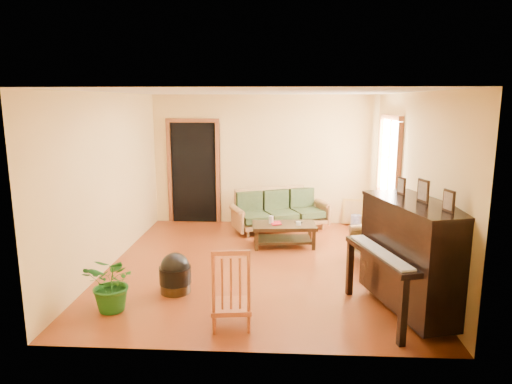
# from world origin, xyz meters

# --- Properties ---
(floor) EXTENTS (5.00, 5.00, 0.00)m
(floor) POSITION_xyz_m (0.00, 0.00, 0.00)
(floor) COLOR #61240C
(floor) RESTS_ON ground
(doorway) EXTENTS (1.08, 0.16, 2.05)m
(doorway) POSITION_xyz_m (-1.45, 2.48, 1.02)
(doorway) COLOR black
(doorway) RESTS_ON floor
(window) EXTENTS (0.12, 1.36, 1.46)m
(window) POSITION_xyz_m (2.21, 1.30, 1.50)
(window) COLOR white
(window) RESTS_ON right_wall
(sofa) EXTENTS (2.01, 1.44, 0.80)m
(sofa) POSITION_xyz_m (0.34, 1.97, 0.40)
(sofa) COLOR olive
(sofa) RESTS_ON floor
(coffee_table) EXTENTS (1.13, 0.68, 0.39)m
(coffee_table) POSITION_xyz_m (0.40, 0.94, 0.20)
(coffee_table) COLOR black
(coffee_table) RESTS_ON floor
(armchair) EXTENTS (0.98, 1.01, 0.81)m
(armchair) POSITION_xyz_m (1.85, 0.13, 0.40)
(armchair) COLOR olive
(armchair) RESTS_ON floor
(piano) EXTENTS (1.28, 1.71, 1.35)m
(piano) POSITION_xyz_m (1.90, -1.51, 0.67)
(piano) COLOR black
(piano) RESTS_ON floor
(footstool) EXTENTS (0.51, 0.51, 0.40)m
(footstool) POSITION_xyz_m (-1.03, -1.09, 0.20)
(footstool) COLOR black
(footstool) RESTS_ON floor
(red_chair) EXTENTS (0.49, 0.53, 0.94)m
(red_chair) POSITION_xyz_m (-0.20, -1.95, 0.47)
(red_chair) COLOR brown
(red_chair) RESTS_ON floor
(leaning_frame) EXTENTS (0.42, 0.17, 0.55)m
(leaning_frame) POSITION_xyz_m (1.80, 2.42, 0.27)
(leaning_frame) COLOR gold
(leaning_frame) RESTS_ON floor
(ceramic_crock) EXTENTS (0.22, 0.22, 0.26)m
(ceramic_crock) POSITION_xyz_m (1.83, 2.19, 0.13)
(ceramic_crock) COLOR #35439F
(ceramic_crock) RESTS_ON floor
(potted_plant) EXTENTS (0.74, 0.68, 0.70)m
(potted_plant) POSITION_xyz_m (-1.64, -1.66, 0.35)
(potted_plant) COLOR #1B5919
(potted_plant) RESTS_ON floor
(book) EXTENTS (0.22, 0.26, 0.02)m
(book) POSITION_xyz_m (0.18, 0.92, 0.40)
(book) COLOR maroon
(book) RESTS_ON coffee_table
(candle) EXTENTS (0.09, 0.09, 0.13)m
(candle) POSITION_xyz_m (0.18, 0.97, 0.46)
(candle) COLOR silver
(candle) RESTS_ON coffee_table
(glass_jar) EXTENTS (0.10, 0.10, 0.06)m
(glass_jar) POSITION_xyz_m (0.64, 0.90, 0.42)
(glass_jar) COLOR silver
(glass_jar) RESTS_ON coffee_table
(remote) EXTENTS (0.14, 0.09, 0.01)m
(remote) POSITION_xyz_m (0.65, 1.05, 0.40)
(remote) COLOR black
(remote) RESTS_ON coffee_table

